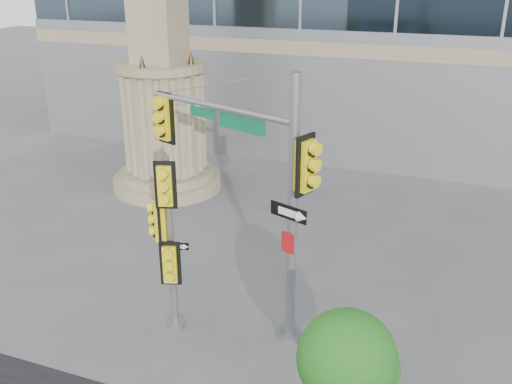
% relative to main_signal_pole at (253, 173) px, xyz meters
% --- Properties ---
extents(ground, '(120.00, 120.00, 0.00)m').
position_rel_main_signal_pole_xyz_m(ground, '(-0.72, -1.46, -4.04)').
color(ground, '#545456').
rests_on(ground, ground).
extents(monument, '(4.40, 4.40, 16.60)m').
position_rel_main_signal_pole_xyz_m(monument, '(-6.72, 7.54, 1.48)').
color(monument, gray).
rests_on(monument, ground).
extents(main_signal_pole, '(4.83, 2.15, 6.51)m').
position_rel_main_signal_pole_xyz_m(main_signal_pole, '(0.00, 0.00, 0.00)').
color(main_signal_pole, slate).
rests_on(main_signal_pole, ground).
extents(secondary_signal_pole, '(0.85, 0.61, 4.56)m').
position_rel_main_signal_pole_xyz_m(secondary_signal_pole, '(-1.76, -1.10, -1.36)').
color(secondary_signal_pole, slate).
rests_on(secondary_signal_pole, ground).
extents(street_tree, '(1.86, 1.82, 2.90)m').
position_rel_main_signal_pole_xyz_m(street_tree, '(3.10, -3.25, -2.13)').
color(street_tree, gray).
rests_on(street_tree, ground).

